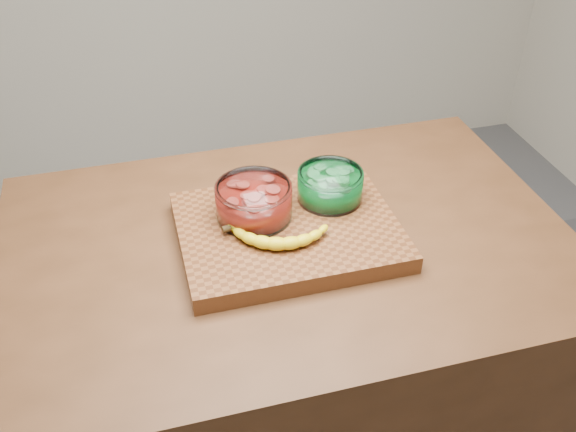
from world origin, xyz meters
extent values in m
cube|color=#4B2B16|center=(0.00, 0.00, 0.45)|extent=(1.20, 0.80, 0.90)
cube|color=brown|center=(0.00, 0.00, 0.92)|extent=(0.45, 0.35, 0.04)
cylinder|color=white|center=(-0.06, 0.05, 0.98)|extent=(0.16, 0.16, 0.07)
cylinder|color=red|center=(-0.06, 0.05, 0.97)|extent=(0.14, 0.14, 0.04)
cylinder|color=#E65648|center=(-0.06, 0.05, 1.00)|extent=(0.13, 0.13, 0.02)
cylinder|color=white|center=(0.11, 0.07, 0.97)|extent=(0.14, 0.14, 0.07)
cylinder|color=#0D7F29|center=(0.11, 0.07, 0.96)|extent=(0.12, 0.12, 0.04)
cylinder|color=#5CC56C|center=(0.11, 0.07, 0.99)|extent=(0.11, 0.11, 0.02)
camera|label=1|loc=(-0.28, -1.02, 1.75)|focal=40.00mm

